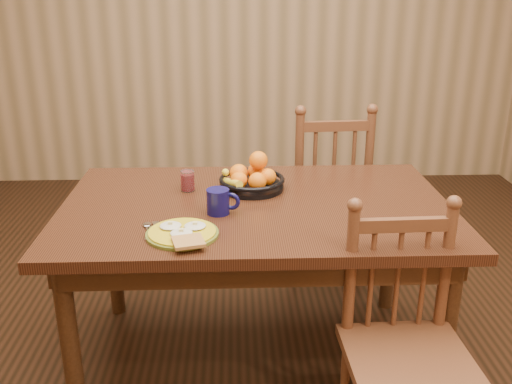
{
  "coord_description": "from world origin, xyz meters",
  "views": [
    {
      "loc": [
        -0.08,
        -2.19,
        1.62
      ],
      "look_at": [
        0.0,
        0.0,
        0.8
      ],
      "focal_mm": 40.0,
      "sensor_mm": 36.0,
      "label": 1
    }
  ],
  "objects_px": {
    "fruit_bowl": "(252,179)",
    "chair_far": "(326,194)",
    "dining_table": "(256,222)",
    "coffee_mug": "(219,201)",
    "chair_near": "(405,347)",
    "breakfast_plate": "(183,233)"
  },
  "relations": [
    {
      "from": "fruit_bowl",
      "to": "chair_far",
      "type": "bearing_deg",
      "value": 54.62
    },
    {
      "from": "dining_table",
      "to": "coffee_mug",
      "type": "xyz_separation_m",
      "value": [
        -0.15,
        -0.1,
        0.14
      ]
    },
    {
      "from": "chair_near",
      "to": "coffee_mug",
      "type": "distance_m",
      "value": 0.87
    },
    {
      "from": "coffee_mug",
      "to": "chair_near",
      "type": "bearing_deg",
      "value": -36.91
    },
    {
      "from": "chair_near",
      "to": "coffee_mug",
      "type": "height_order",
      "value": "chair_near"
    },
    {
      "from": "dining_table",
      "to": "chair_far",
      "type": "height_order",
      "value": "chair_far"
    },
    {
      "from": "chair_near",
      "to": "fruit_bowl",
      "type": "relative_size",
      "value": 3.15
    },
    {
      "from": "breakfast_plate",
      "to": "coffee_mug",
      "type": "bearing_deg",
      "value": 58.63
    },
    {
      "from": "breakfast_plate",
      "to": "chair_far",
      "type": "bearing_deg",
      "value": 57.48
    },
    {
      "from": "chair_far",
      "to": "fruit_bowl",
      "type": "height_order",
      "value": "chair_far"
    },
    {
      "from": "chair_near",
      "to": "breakfast_plate",
      "type": "height_order",
      "value": "chair_near"
    },
    {
      "from": "dining_table",
      "to": "fruit_bowl",
      "type": "relative_size",
      "value": 5.52
    },
    {
      "from": "dining_table",
      "to": "chair_far",
      "type": "bearing_deg",
      "value": 61.73
    },
    {
      "from": "breakfast_plate",
      "to": "coffee_mug",
      "type": "relative_size",
      "value": 2.23
    },
    {
      "from": "coffee_mug",
      "to": "dining_table",
      "type": "bearing_deg",
      "value": 34.09
    },
    {
      "from": "chair_far",
      "to": "chair_near",
      "type": "relative_size",
      "value": 1.09
    },
    {
      "from": "chair_near",
      "to": "breakfast_plate",
      "type": "distance_m",
      "value": 0.87
    },
    {
      "from": "dining_table",
      "to": "fruit_bowl",
      "type": "distance_m",
      "value": 0.22
    },
    {
      "from": "chair_far",
      "to": "coffee_mug",
      "type": "distance_m",
      "value": 1.1
    },
    {
      "from": "dining_table",
      "to": "breakfast_plate",
      "type": "xyz_separation_m",
      "value": [
        -0.28,
        -0.31,
        0.1
      ]
    },
    {
      "from": "chair_far",
      "to": "coffee_mug",
      "type": "xyz_separation_m",
      "value": [
        -0.57,
        -0.89,
        0.32
      ]
    },
    {
      "from": "dining_table",
      "to": "coffee_mug",
      "type": "height_order",
      "value": "coffee_mug"
    }
  ]
}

